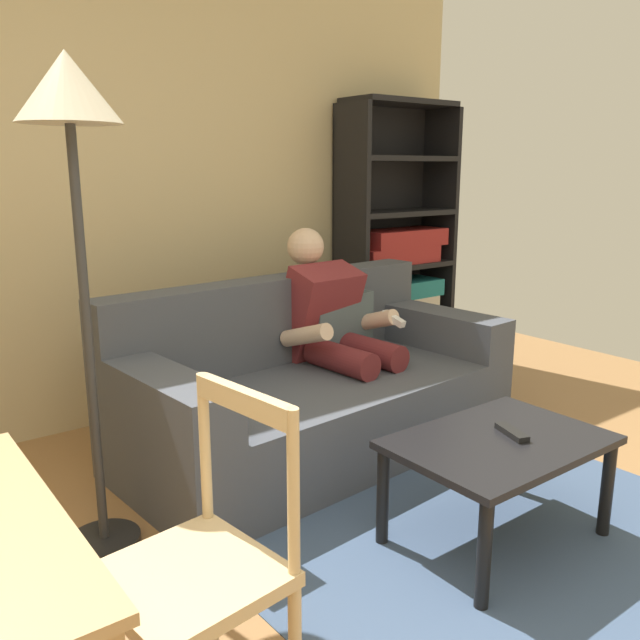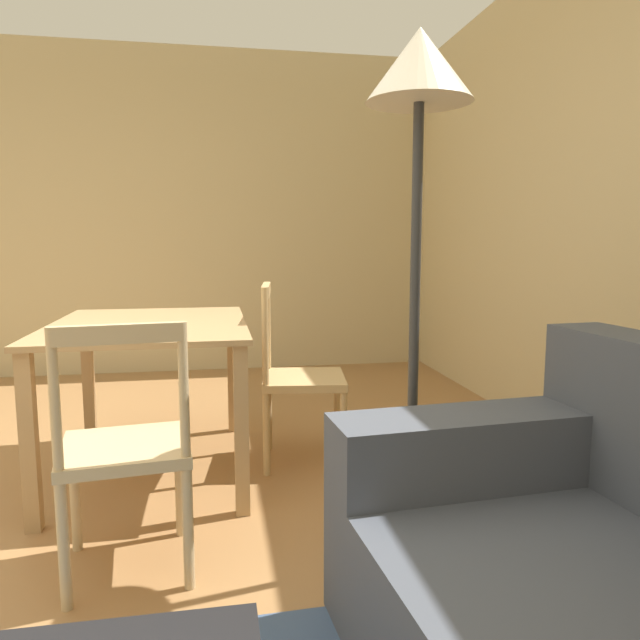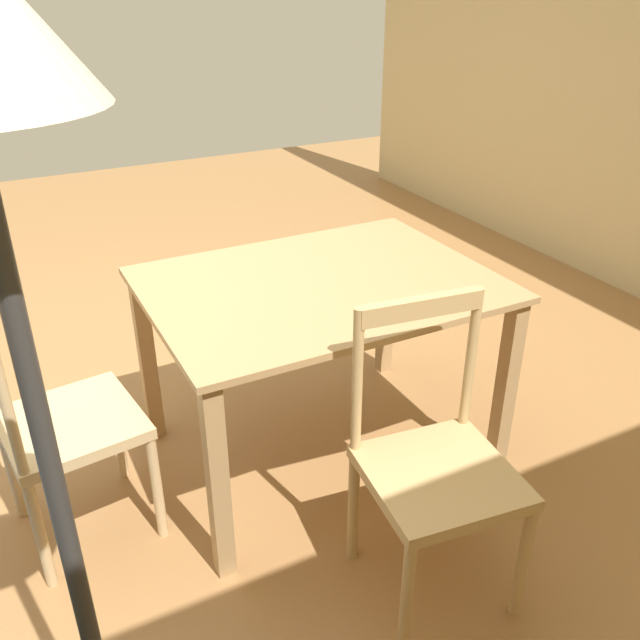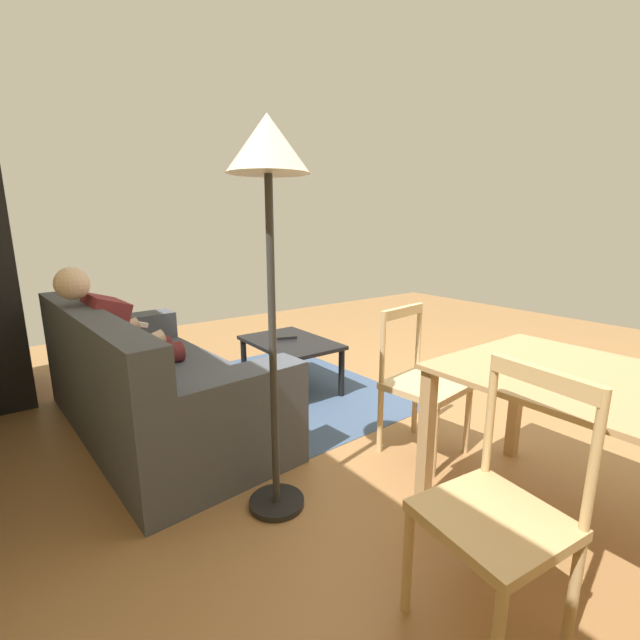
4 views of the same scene
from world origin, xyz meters
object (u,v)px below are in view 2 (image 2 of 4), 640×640
dining_chair_facing_couch (125,450)px  dining_table (150,345)px  dining_chair_near_wall (298,377)px  floor_lamp (419,117)px

dining_chair_facing_couch → dining_table: bearing=-179.8°
dining_chair_near_wall → floor_lamp: size_ratio=0.50×
floor_lamp → dining_table: bearing=-135.4°
dining_table → floor_lamp: bearing=44.6°
dining_chair_facing_couch → floor_lamp: size_ratio=0.49×
floor_lamp → dining_chair_near_wall: bearing=-165.2°
dining_table → floor_lamp: floor_lamp is taller
dining_table → dining_chair_facing_couch: 0.97m
dining_chair_near_wall → floor_lamp: 1.53m
dining_table → dining_chair_facing_couch: bearing=0.2°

